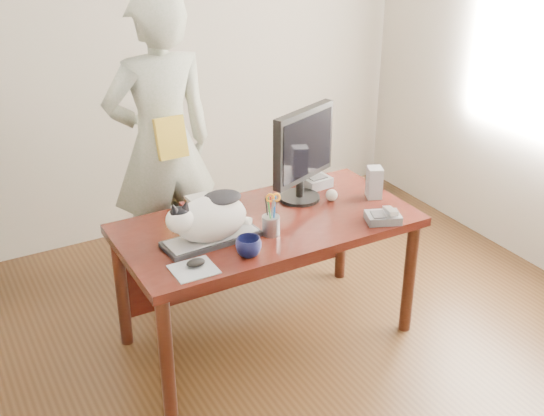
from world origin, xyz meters
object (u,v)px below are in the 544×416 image
Objects in this scene: desk at (261,239)px; coffee_mug at (249,247)px; keyboard at (212,239)px; book_stack at (202,203)px; monitor at (303,150)px; calculator at (312,179)px; person at (162,146)px; baseball at (332,195)px; cat at (208,217)px; mouse at (196,263)px; pen_cup at (271,223)px; speaker at (374,182)px; phone at (384,217)px.

coffee_mug is at bearing -125.89° from desk.
book_stack is at bearing 70.18° from keyboard.
calculator is (0.17, 0.16, -0.27)m from monitor.
person is (-0.01, 0.56, 0.16)m from book_stack.
baseball reaches higher than desk.
cat is 0.83m from baseball.
mouse is 0.42× the size of calculator.
mouse is 0.63m from book_stack.
desk is 0.49m from cat.
keyboard is 4.10× the size of coffee_mug.
speaker is at bearing 8.25° from pen_cup.
cat reaches higher than phone.
person is (0.00, 1.15, 0.14)m from coffee_mug.
mouse is at bearing -134.99° from keyboard.
speaker is at bearing -15.67° from book_stack.
monitor is at bearing 13.02° from keyboard.
keyboard is at bearing -154.36° from speaker.
person is at bearing 79.65° from cat.
speaker reaches higher than baseball.
pen_cup is 0.68m from calculator.
person is at bearing 146.52° from phone.
mouse is 0.27m from coffee_mug.
phone is 1.18× the size of speaker.
book_stack reaches higher than calculator.
mouse is 0.05× the size of person.
baseball is (0.82, 0.11, -0.11)m from cat.
cat is at bearing 82.35° from person.
speaker is 1.30m from person.
cat is at bearing -159.49° from desk.
baseball reaches higher than mouse.
coffee_mug reaches higher than keyboard.
phone is at bearing -88.17° from calculator.
calculator reaches higher than keyboard.
calculator is at bearing 19.62° from cat.
monitor is 0.75m from coffee_mug.
coffee_mug is at bearing -145.06° from pen_cup.
phone is at bearing -18.43° from cat.
phone is 1.00× the size of book_stack.
cat is 3.93× the size of coffee_mug.
calculator is 0.94m from person.
baseball is 1.09m from person.
desk is 6.84× the size of pen_cup.
pen_cup is 0.49m from mouse.
desk is 0.55m from calculator.
speaker is 0.84× the size of book_stack.
mouse is 1.38× the size of baseball.
person reaches higher than keyboard.
monitor is (0.68, 0.20, 0.16)m from cat.
person is (-0.94, 0.90, 0.10)m from speaker.
pen_cup is 1.04× the size of calculator.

